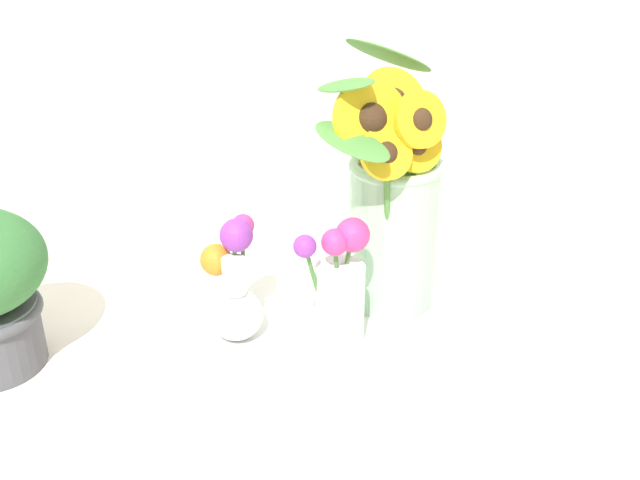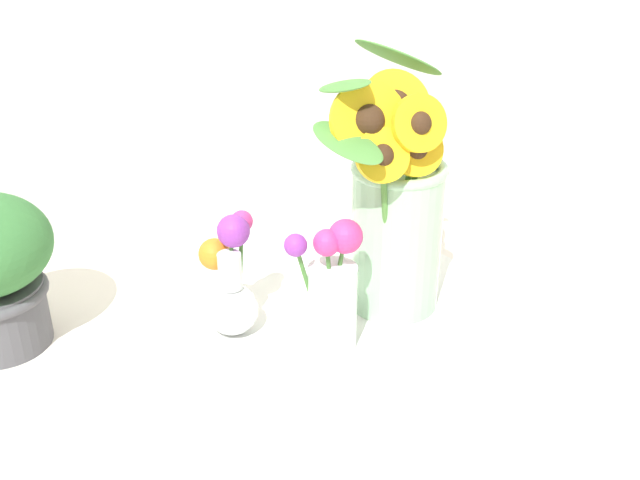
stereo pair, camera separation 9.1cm
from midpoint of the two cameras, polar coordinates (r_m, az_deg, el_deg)
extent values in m
plane|color=silver|center=(0.95, 4.70, -7.32)|extent=(6.00, 6.00, 0.00)
cylinder|color=white|center=(0.96, 2.71, -5.91)|extent=(0.47, 0.47, 0.02)
cylinder|color=#99CC9E|center=(0.94, 8.58, -0.05)|extent=(0.11, 0.11, 0.18)
torus|color=#99CC9E|center=(0.90, 8.99, 5.32)|extent=(0.12, 0.12, 0.01)
cylinder|color=#4C8438|center=(0.91, 8.94, 3.86)|extent=(0.03, 0.01, 0.21)
cylinder|color=yellow|center=(0.87, 8.78, 10.08)|extent=(0.09, 0.06, 0.08)
sphere|color=#382314|center=(0.87, 8.78, 10.08)|extent=(0.03, 0.03, 0.03)
cylinder|color=#4C8438|center=(0.94, 8.60, 3.36)|extent=(0.05, 0.06, 0.17)
cylinder|color=yellow|center=(0.94, 9.29, 9.10)|extent=(0.10, 0.08, 0.08)
sphere|color=#382314|center=(0.94, 9.29, 9.10)|extent=(0.04, 0.04, 0.04)
cylinder|color=#4C8438|center=(0.87, 8.00, 0.88)|extent=(0.03, 0.03, 0.19)
cylinder|color=yellow|center=(0.82, 7.95, 6.34)|extent=(0.07, 0.04, 0.07)
sphere|color=#382314|center=(0.82, 7.95, 6.34)|extent=(0.03, 0.03, 0.03)
cylinder|color=#4C8438|center=(0.90, 9.23, 2.48)|extent=(0.01, 0.06, 0.22)
cylinder|color=yellow|center=(0.83, 10.73, 8.68)|extent=(0.06, 0.03, 0.06)
sphere|color=#382314|center=(0.83, 10.73, 8.68)|extent=(0.03, 0.03, 0.03)
cylinder|color=#4C8438|center=(0.89, 6.76, 2.71)|extent=(0.04, 0.05, 0.22)
cylinder|color=yellow|center=(0.83, 6.90, 8.97)|extent=(0.10, 0.05, 0.10)
sphere|color=#382314|center=(0.83, 6.90, 8.97)|extent=(0.04, 0.04, 0.04)
cylinder|color=#4C8438|center=(0.91, 10.14, 1.43)|extent=(0.03, 0.03, 0.19)
cylinder|color=yellow|center=(0.86, 10.38, 6.80)|extent=(0.07, 0.04, 0.07)
sphere|color=#382314|center=(0.86, 10.38, 6.80)|extent=(0.03, 0.03, 0.03)
cylinder|color=#4C8438|center=(0.94, 10.01, 1.97)|extent=(0.01, 0.05, 0.17)
cylinder|color=yellow|center=(0.92, 10.00, 7.47)|extent=(0.06, 0.05, 0.05)
sphere|color=#382314|center=(0.92, 10.00, 7.47)|extent=(0.03, 0.03, 0.03)
ellipsoid|color=#477F38|center=(0.81, 5.34, 7.36)|extent=(0.08, 0.10, 0.04)
ellipsoid|color=#477F38|center=(0.93, 8.87, 13.53)|extent=(0.11, 0.09, 0.07)
ellipsoid|color=#477F38|center=(0.83, 5.12, 11.57)|extent=(0.05, 0.10, 0.04)
cylinder|color=white|center=(0.87, 3.96, -5.21)|extent=(0.06, 0.06, 0.10)
cylinder|color=#427533|center=(0.85, 3.83, -3.27)|extent=(0.01, 0.01, 0.10)
sphere|color=#C6337A|center=(0.82, 3.68, -0.28)|extent=(0.03, 0.03, 0.03)
cylinder|color=#427533|center=(0.85, 4.40, -2.83)|extent=(0.02, 0.01, 0.10)
sphere|color=#C6337A|center=(0.83, 5.10, 0.20)|extent=(0.04, 0.04, 0.04)
cylinder|color=#427533|center=(0.85, 2.23, -3.86)|extent=(0.04, 0.01, 0.12)
sphere|color=purple|center=(0.81, 1.33, -0.48)|extent=(0.03, 0.03, 0.03)
sphere|color=white|center=(0.90, -3.83, -5.38)|extent=(0.06, 0.06, 0.06)
cylinder|color=white|center=(0.87, -3.94, -2.44)|extent=(0.03, 0.03, 0.04)
cylinder|color=#427533|center=(0.88, -4.04, -2.31)|extent=(0.02, 0.02, 0.09)
sphere|color=purple|center=(0.86, -3.65, 0.61)|extent=(0.04, 0.04, 0.04)
cylinder|color=#427533|center=(0.90, -4.16, -3.54)|extent=(0.03, 0.03, 0.07)
sphere|color=orange|center=(0.89, -5.18, -1.15)|extent=(0.04, 0.04, 0.04)
cylinder|color=#427533|center=(0.89, -3.19, -2.09)|extent=(0.02, 0.02, 0.11)
sphere|color=#C6337A|center=(0.88, -3.05, 1.35)|extent=(0.03, 0.03, 0.03)
camera|label=1|loc=(0.05, -87.14, 1.47)|focal=42.00mm
camera|label=2|loc=(0.05, 92.86, -1.47)|focal=42.00mm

